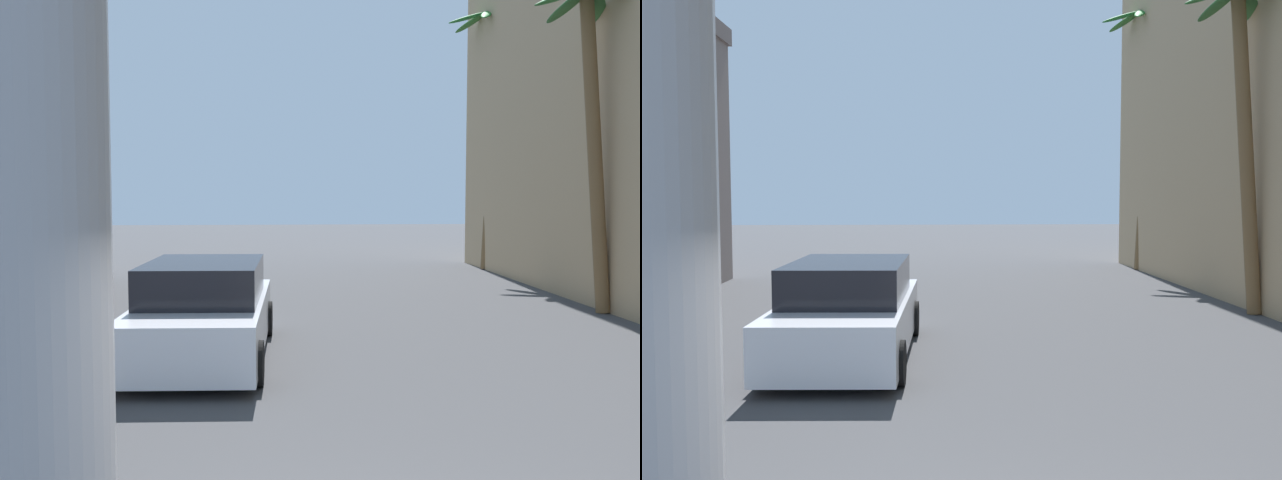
{
  "view_description": "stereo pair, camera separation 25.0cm",
  "coord_description": "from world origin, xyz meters",
  "views": [
    {
      "loc": [
        -0.77,
        -3.76,
        2.67
      ],
      "look_at": [
        0.0,
        6.16,
        2.0
      ],
      "focal_mm": 40.0,
      "sensor_mm": 36.0,
      "label": 1
    },
    {
      "loc": [
        -0.52,
        -3.78,
        2.67
      ],
      "look_at": [
        0.0,
        6.16,
        2.0
      ],
      "focal_mm": 40.0,
      "sensor_mm": 36.0,
      "label": 2
    }
  ],
  "objects": [
    {
      "name": "pedestrian_far_left",
      "position": [
        -6.32,
        14.18,
        0.96
      ],
      "size": [
        0.47,
        0.47,
        1.64
      ],
      "color": "#3F3833",
      "rests_on": "ground"
    },
    {
      "name": "ground_plane",
      "position": [
        0.0,
        10.0,
        0.0
      ],
      "size": [
        90.26,
        90.26,
        0.0
      ],
      "primitive_type": "plane",
      "color": "#424244"
    },
    {
      "name": "palm_tree_far_right",
      "position": [
        7.1,
        20.51,
        5.34
      ],
      "size": [
        2.84,
        2.57,
        8.97
      ],
      "color": "brown",
      "rests_on": "ground"
    },
    {
      "name": "car_lead",
      "position": [
        -1.75,
        7.7,
        0.74
      ],
      "size": [
        2.23,
        5.08,
        1.56
      ],
      "color": "black",
      "rests_on": "ground"
    },
    {
      "name": "palm_tree_mid_right",
      "position": [
        6.43,
        11.44,
        4.63
      ],
      "size": [
        2.6,
        2.4,
        7.17
      ],
      "color": "brown",
      "rests_on": "ground"
    }
  ]
}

